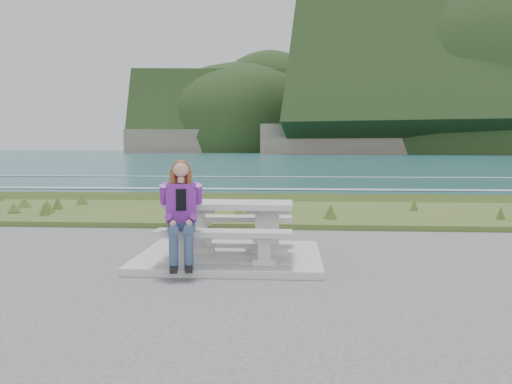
% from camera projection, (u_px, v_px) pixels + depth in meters
% --- Properties ---
extents(concrete_slab, '(2.60, 2.10, 0.10)m').
position_uv_depth(concrete_slab, '(230.00, 257.00, 7.24)').
color(concrete_slab, gray).
rests_on(concrete_slab, ground).
extents(picnic_table, '(1.80, 0.75, 0.75)m').
position_uv_depth(picnic_table, '(230.00, 213.00, 7.19)').
color(picnic_table, gray).
rests_on(picnic_table, concrete_slab).
extents(bench_landward, '(1.80, 0.35, 0.45)m').
position_uv_depth(bench_landward, '(223.00, 238.00, 6.51)').
color(bench_landward, gray).
rests_on(bench_landward, concrete_slab).
extents(bench_seaward, '(1.80, 0.35, 0.45)m').
position_uv_depth(bench_seaward, '(235.00, 222.00, 7.90)').
color(bench_seaward, gray).
rests_on(bench_seaward, concrete_slab).
extents(grass_verge, '(160.00, 4.50, 0.22)m').
position_uv_depth(grass_verge, '(255.00, 215.00, 12.22)').
color(grass_verge, '#32501E').
rests_on(grass_verge, ground).
extents(shore_drop, '(160.00, 0.80, 2.20)m').
position_uv_depth(shore_drop, '(262.00, 202.00, 15.10)').
color(shore_drop, brown).
rests_on(shore_drop, ground).
extents(ocean, '(1600.00, 1600.00, 0.09)m').
position_uv_depth(ocean, '(278.00, 200.00, 32.33)').
color(ocean, '#1E4F57').
rests_on(ocean, ground).
extents(seated_woman, '(0.50, 0.73, 1.37)m').
position_uv_depth(seated_woman, '(181.00, 227.00, 6.41)').
color(seated_woman, navy).
rests_on(seated_woman, concrete_slab).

